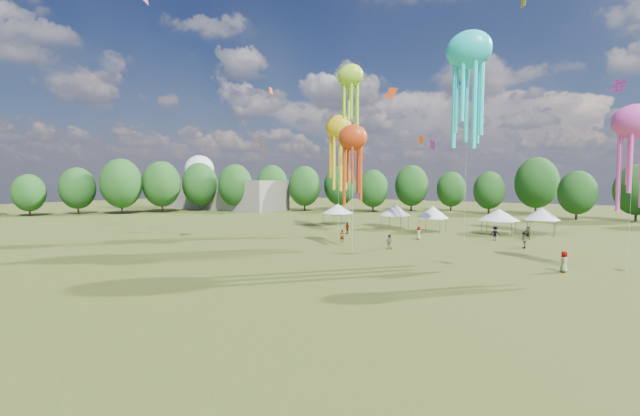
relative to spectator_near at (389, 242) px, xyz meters
The scene contains 8 objects.
ground 35.08m from the spectator_near, 82.99° to the right, with size 300.00×300.00×0.00m, color #384416.
spectator_near is the anchor object (origin of this frame).
spectators_far 12.44m from the spectator_near, 52.05° to the left, with size 28.88×20.98×1.88m.
festival_tents 20.28m from the spectator_near, 93.17° to the left, with size 37.38×10.47×4.09m.
show_kites 25.72m from the spectator_near, 41.13° to the left, with size 44.78×22.59×32.68m.
treeline 28.29m from the spectator_near, 89.14° to the left, with size 201.57×95.24×13.43m.
hangar 77.32m from the spectator_near, 151.22° to the left, with size 40.00×12.00×8.00m, color gray.
radome 94.65m from the spectator_near, 152.71° to the left, with size 9.00×9.00×16.00m.
Camera 1 is at (14.15, -7.79, 7.84)m, focal length 22.51 mm.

